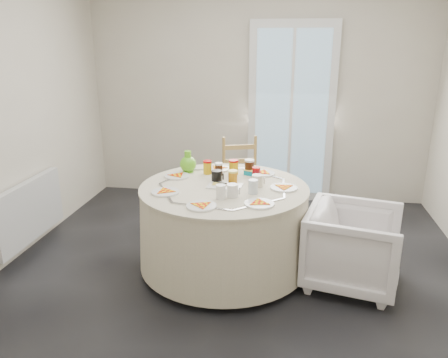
# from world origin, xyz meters

# --- Properties ---
(floor) EXTENTS (4.00, 4.00, 0.00)m
(floor) POSITION_xyz_m (0.00, 0.00, 0.00)
(floor) COLOR black
(floor) RESTS_ON ground
(wall_back) EXTENTS (4.00, 0.02, 2.60)m
(wall_back) POSITION_xyz_m (0.00, 2.00, 1.30)
(wall_back) COLOR #BCB5A3
(wall_back) RESTS_ON floor
(glass_door) EXTENTS (1.00, 0.08, 2.10)m
(glass_door) POSITION_xyz_m (0.40, 1.95, 1.05)
(glass_door) COLOR silver
(glass_door) RESTS_ON floor
(radiator) EXTENTS (0.07, 1.00, 0.55)m
(radiator) POSITION_xyz_m (-1.94, 0.20, 0.38)
(radiator) COLOR silver
(radiator) RESTS_ON floor
(table) EXTENTS (1.42, 1.42, 0.72)m
(table) POSITION_xyz_m (-0.12, 0.14, 0.38)
(table) COLOR beige
(table) RESTS_ON floor
(wooden_chair) EXTENTS (0.50, 0.49, 0.91)m
(wooden_chair) POSITION_xyz_m (-0.08, 1.17, 0.47)
(wooden_chair) COLOR #A08842
(wooden_chair) RESTS_ON floor
(armchair) EXTENTS (0.79, 0.82, 0.71)m
(armchair) POSITION_xyz_m (0.93, 0.02, 0.39)
(armchair) COLOR silver
(armchair) RESTS_ON floor
(place_settings) EXTENTS (1.57, 1.57, 0.02)m
(place_settings) POSITION_xyz_m (-0.12, 0.14, 0.77)
(place_settings) COLOR white
(place_settings) RESTS_ON table
(jar_cluster) EXTENTS (0.53, 0.30, 0.15)m
(jar_cluster) POSITION_xyz_m (-0.10, 0.41, 0.82)
(jar_cluster) COLOR #B0591D
(jar_cluster) RESTS_ON table
(butter_tub) EXTENTS (0.14, 0.13, 0.05)m
(butter_tub) POSITION_xyz_m (0.08, 0.49, 0.79)
(butter_tub) COLOR #0582A0
(butter_tub) RESTS_ON table
(green_pitcher) EXTENTS (0.19, 0.19, 0.19)m
(green_pitcher) POSITION_xyz_m (-0.50, 0.49, 0.87)
(green_pitcher) COLOR #5CBD1E
(green_pitcher) RESTS_ON table
(cheese_platter) EXTENTS (0.29, 0.20, 0.04)m
(cheese_platter) POSITION_xyz_m (-0.11, 0.13, 0.77)
(cheese_platter) COLOR silver
(cheese_platter) RESTS_ON table
(mugs_glasses) EXTENTS (0.75, 0.75, 0.12)m
(mugs_glasses) POSITION_xyz_m (-0.02, 0.12, 0.81)
(mugs_glasses) COLOR gray
(mugs_glasses) RESTS_ON table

